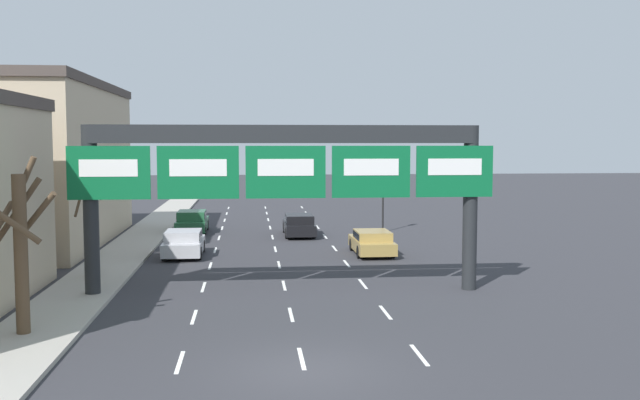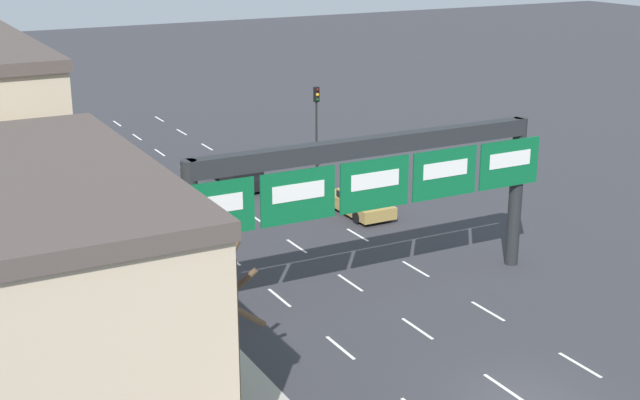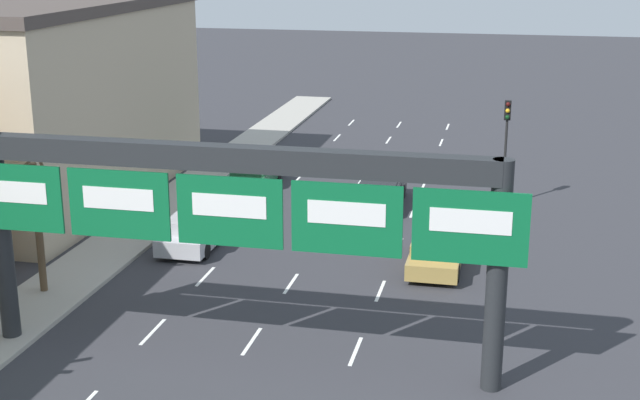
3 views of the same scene
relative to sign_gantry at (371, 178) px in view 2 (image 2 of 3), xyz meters
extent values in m
cube|color=white|center=(-3.30, -3.48, -4.96)|extent=(0.12, 2.00, 0.01)
cube|color=white|center=(-3.30, 1.52, -4.96)|extent=(0.12, 2.00, 0.01)
cube|color=white|center=(-3.30, 6.52, -4.96)|extent=(0.12, 2.00, 0.01)
cube|color=white|center=(-3.30, 11.52, -4.96)|extent=(0.12, 2.00, 0.01)
cube|color=white|center=(-3.30, 16.52, -4.96)|extent=(0.12, 2.00, 0.01)
cube|color=white|center=(-3.30, 21.52, -4.96)|extent=(0.12, 2.00, 0.01)
cube|color=white|center=(-3.30, 26.52, -4.96)|extent=(0.12, 2.00, 0.01)
cube|color=white|center=(-3.30, 31.52, -4.96)|extent=(0.12, 2.00, 0.01)
cube|color=white|center=(-3.30, 36.52, -4.96)|extent=(0.12, 2.00, 0.01)
cube|color=white|center=(0.00, -8.48, -4.96)|extent=(0.12, 2.00, 0.01)
cube|color=white|center=(0.00, -3.48, -4.96)|extent=(0.12, 2.00, 0.01)
cube|color=white|center=(0.00, 1.52, -4.96)|extent=(0.12, 2.00, 0.01)
cube|color=white|center=(0.00, 6.52, -4.96)|extent=(0.12, 2.00, 0.01)
cube|color=white|center=(0.00, 11.52, -4.96)|extent=(0.12, 2.00, 0.01)
cube|color=white|center=(0.00, 16.52, -4.96)|extent=(0.12, 2.00, 0.01)
cube|color=white|center=(0.00, 21.52, -4.96)|extent=(0.12, 2.00, 0.01)
cube|color=white|center=(0.00, 26.52, -4.96)|extent=(0.12, 2.00, 0.01)
cube|color=white|center=(0.00, 31.52, -4.96)|extent=(0.12, 2.00, 0.01)
cube|color=white|center=(0.00, 36.52, -4.96)|extent=(0.12, 2.00, 0.01)
cube|color=white|center=(3.30, -8.48, -4.96)|extent=(0.12, 2.00, 0.01)
cube|color=white|center=(3.30, -3.48, -4.96)|extent=(0.12, 2.00, 0.01)
cube|color=white|center=(3.30, 1.52, -4.96)|extent=(0.12, 2.00, 0.01)
cube|color=white|center=(3.30, 6.52, -4.96)|extent=(0.12, 2.00, 0.01)
cube|color=white|center=(3.30, 11.52, -4.96)|extent=(0.12, 2.00, 0.01)
cube|color=white|center=(3.30, 16.52, -4.96)|extent=(0.12, 2.00, 0.01)
cube|color=white|center=(3.30, 21.52, -4.96)|extent=(0.12, 2.00, 0.01)
cube|color=white|center=(3.30, 26.52, -4.96)|extent=(0.12, 2.00, 0.01)
cube|color=white|center=(3.30, 31.52, -4.96)|extent=(0.12, 2.00, 0.01)
cube|color=white|center=(3.30, 36.52, -4.96)|extent=(0.12, 2.00, 0.01)
cylinder|color=#232628|center=(-7.40, 0.07, -1.67)|extent=(0.58, 0.58, 6.59)
cylinder|color=#232628|center=(7.40, 0.07, -1.67)|extent=(0.58, 0.58, 6.59)
cube|color=#232628|center=(0.00, 0.07, 1.27)|extent=(14.80, 0.60, 0.70)
cube|color=#0C6033|center=(-6.64, -0.27, -0.19)|extent=(3.07, 0.08, 2.02)
cube|color=white|center=(-6.64, -0.32, -0.01)|extent=(2.15, 0.02, 0.64)
cube|color=#0C6033|center=(-3.32, -0.27, -0.19)|extent=(3.07, 0.08, 2.02)
cube|color=white|center=(-3.32, -0.32, -0.01)|extent=(2.15, 0.02, 0.64)
cube|color=#0C6033|center=(0.00, -0.27, -0.19)|extent=(3.07, 0.08, 2.02)
cube|color=white|center=(0.00, -0.32, -0.01)|extent=(2.15, 0.02, 0.64)
cube|color=#0C6033|center=(3.32, -0.27, -0.19)|extent=(3.07, 0.08, 2.02)
cube|color=white|center=(3.32, -0.32, -0.01)|extent=(2.15, 0.02, 0.64)
cube|color=#0C6033|center=(6.64, -0.27, -0.19)|extent=(3.07, 0.08, 2.02)
cube|color=white|center=(6.64, -0.32, -0.01)|extent=(2.15, 0.02, 0.64)
cube|color=#235B38|center=(-5.15, 19.32, -4.43)|extent=(1.90, 4.49, 0.68)
cube|color=#235B38|center=(-5.15, 19.05, -3.80)|extent=(1.75, 2.33, 0.58)
cube|color=black|center=(-5.15, 19.05, -3.80)|extent=(1.79, 2.15, 0.42)
cylinder|color=black|center=(-6.01, 20.67, -4.64)|extent=(0.22, 0.66, 0.66)
cylinder|color=black|center=(-4.29, 20.67, -4.64)|extent=(0.22, 0.66, 0.66)
cylinder|color=black|center=(-6.01, 17.98, -4.64)|extent=(0.22, 0.66, 0.66)
cylinder|color=black|center=(-4.29, 17.98, -4.64)|extent=(0.22, 0.66, 0.66)
cube|color=black|center=(1.70, 17.20, -4.44)|extent=(1.83, 4.86, 0.66)
cube|color=black|center=(1.70, 16.91, -3.86)|extent=(1.69, 2.53, 0.51)
cube|color=black|center=(1.70, 16.91, -3.86)|extent=(1.72, 2.33, 0.37)
cylinder|color=black|center=(0.87, 18.66, -4.64)|extent=(0.22, 0.66, 0.66)
cylinder|color=black|center=(2.53, 18.66, -4.64)|extent=(0.22, 0.66, 0.66)
cylinder|color=black|center=(0.87, 15.74, -4.64)|extent=(0.22, 0.66, 0.66)
cylinder|color=black|center=(2.53, 15.74, -4.64)|extent=(0.22, 0.66, 0.66)
cube|color=#A88947|center=(5.02, 9.33, -4.46)|extent=(1.90, 4.39, 0.61)
cube|color=#A88947|center=(5.02, 9.07, -3.93)|extent=(1.75, 2.29, 0.47)
cube|color=black|center=(5.02, 9.07, -3.93)|extent=(1.78, 2.10, 0.34)
cylinder|color=black|center=(4.16, 10.65, -4.64)|extent=(0.22, 0.66, 0.66)
cylinder|color=black|center=(5.88, 10.65, -4.64)|extent=(0.22, 0.66, 0.66)
cylinder|color=black|center=(4.16, 8.01, -4.64)|extent=(0.22, 0.66, 0.66)
cylinder|color=black|center=(5.88, 8.01, -4.64)|extent=(0.22, 0.66, 0.66)
cube|color=#B7B7BC|center=(-4.82, 9.61, -4.44)|extent=(1.93, 4.17, 0.66)
cube|color=#B7B7BC|center=(-4.82, 9.36, -3.85)|extent=(1.78, 2.17, 0.51)
cube|color=black|center=(-4.82, 9.36, -3.85)|extent=(1.82, 2.00, 0.37)
cylinder|color=black|center=(-5.69, 10.86, -4.64)|extent=(0.22, 0.66, 0.66)
cylinder|color=black|center=(-3.94, 10.86, -4.64)|extent=(0.22, 0.66, 0.66)
cylinder|color=black|center=(-5.69, 8.36, -4.64)|extent=(0.22, 0.66, 0.66)
cylinder|color=black|center=(-3.94, 8.36, -4.64)|extent=(0.22, 0.66, 0.66)
cylinder|color=black|center=(7.31, 18.32, -2.91)|extent=(0.12, 0.12, 4.12)
cube|color=black|center=(7.31, 18.32, -0.39)|extent=(0.30, 0.24, 0.90)
sphere|color=#3D0E0C|center=(7.31, 18.19, -0.09)|extent=(0.20, 0.20, 0.20)
sphere|color=gold|center=(7.31, 18.19, -0.39)|extent=(0.20, 0.20, 0.20)
sphere|color=#0E3515|center=(7.31, 18.19, -0.69)|extent=(0.20, 0.20, 0.20)
cylinder|color=brown|center=(-8.29, 3.67, -2.50)|extent=(0.26, 0.26, 4.64)
cylinder|color=brown|center=(-8.71, 3.71, -1.72)|extent=(0.21, 0.93, 1.00)
cylinder|color=brown|center=(-8.73, 4.02, -0.32)|extent=(0.85, 1.01, 1.12)
cylinder|color=brown|center=(-7.82, 3.72, -0.74)|extent=(0.23, 1.05, 1.66)
cylinder|color=brown|center=(-8.25, -5.59, -2.40)|extent=(0.41, 0.41, 4.83)
cylinder|color=brown|center=(-7.92, -4.97, -1.26)|extent=(1.42, 0.89, 1.48)
cylinder|color=brown|center=(-8.18, -5.25, -0.19)|extent=(0.86, 0.35, 1.49)
cylinder|color=brown|center=(-8.80, -5.47, -1.35)|extent=(0.43, 1.24, 1.03)
cylinder|color=brown|center=(-8.50, -4.97, -1.13)|extent=(1.44, 0.72, 2.07)
cylinder|color=brown|center=(-8.20, -6.29, -1.40)|extent=(1.54, 0.29, 1.25)
camera|label=1|loc=(-1.38, -27.57, 0.98)|focal=40.00mm
camera|label=2|loc=(-17.46, -28.40, 9.53)|focal=50.00mm
camera|label=3|loc=(7.56, -22.90, 7.06)|focal=50.00mm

